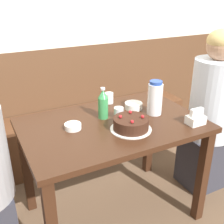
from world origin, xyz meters
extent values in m
plane|color=brown|center=(0.00, 0.00, 0.00)|extent=(12.00, 12.00, 0.00)
cube|color=brown|center=(0.00, 1.05, 0.51)|extent=(4.80, 0.04, 1.03)
cube|color=#56331E|center=(0.00, 0.83, 0.23)|extent=(2.31, 0.38, 0.46)
cube|color=#381E11|center=(0.00, 0.00, 0.72)|extent=(1.14, 0.74, 0.03)
cube|color=#381E11|center=(0.52, -0.32, 0.35)|extent=(0.06, 0.06, 0.70)
cube|color=#381E11|center=(-0.52, 0.32, 0.35)|extent=(0.06, 0.06, 0.70)
cube|color=#381E11|center=(0.52, 0.32, 0.35)|extent=(0.06, 0.06, 0.70)
cylinder|color=white|center=(0.06, -0.13, 0.74)|extent=(0.25, 0.25, 0.01)
cylinder|color=#381E14|center=(0.06, -0.13, 0.78)|extent=(0.22, 0.22, 0.07)
sphere|color=red|center=(0.12, -0.16, 0.83)|extent=(0.02, 0.02, 0.02)
sphere|color=red|center=(0.09, -0.07, 0.83)|extent=(0.02, 0.02, 0.02)
sphere|color=red|center=(0.00, -0.10, 0.83)|extent=(0.02, 0.02, 0.02)
sphere|color=red|center=(0.03, -0.19, 0.83)|extent=(0.02, 0.02, 0.02)
cylinder|color=white|center=(0.32, -0.01, 0.84)|extent=(0.10, 0.10, 0.21)
cylinder|color=#28479E|center=(0.32, -0.01, 0.96)|extent=(0.08, 0.08, 0.02)
cylinder|color=#388E4C|center=(-0.02, 0.09, 0.81)|extent=(0.07, 0.07, 0.14)
cone|color=#388E4C|center=(-0.02, 0.09, 0.91)|extent=(0.07, 0.07, 0.05)
cylinder|color=silver|center=(-0.02, 0.09, 0.94)|extent=(0.03, 0.03, 0.01)
cube|color=white|center=(0.46, -0.25, 0.77)|extent=(0.11, 0.08, 0.05)
cube|color=white|center=(0.46, -0.25, 0.82)|extent=(0.09, 0.03, 0.05)
cylinder|color=white|center=(0.24, 0.13, 0.76)|extent=(0.12, 0.12, 0.04)
cylinder|color=white|center=(-0.25, 0.04, 0.76)|extent=(0.10, 0.10, 0.03)
cylinder|color=silver|center=(0.07, 0.05, 0.78)|extent=(0.06, 0.06, 0.07)
cylinder|color=silver|center=(0.13, 0.31, 0.78)|extent=(0.06, 0.06, 0.08)
cube|color=#33333D|center=(0.83, -0.04, 0.23)|extent=(0.34, 0.30, 0.45)
cylinder|color=silver|center=(0.83, -0.04, 0.76)|extent=(0.34, 0.34, 0.61)
sphere|color=#A87A5B|center=(0.83, -0.04, 1.16)|extent=(0.21, 0.21, 0.21)
ellipsoid|color=tan|center=(0.83, -0.04, 1.19)|extent=(0.21, 0.21, 0.16)
camera|label=1|loc=(-0.74, -1.42, 1.54)|focal=45.00mm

